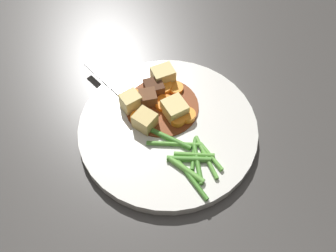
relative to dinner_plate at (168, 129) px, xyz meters
The scene contains 28 objects.
ground_plane 0.01m from the dinner_plate, ahead, with size 3.00×3.00×0.00m, color #423F3D.
dinner_plate is the anchor object (origin of this frame).
stew_sauce 0.04m from the dinner_plate, 11.91° to the right, with size 0.12×0.12×0.00m, color brown.
carrot_slice_0 0.04m from the dinner_plate, 50.10° to the right, with size 0.02×0.02×0.01m, color orange.
carrot_slice_1 0.04m from the dinner_plate, 19.18° to the right, with size 0.03×0.03×0.01m, color orange.
carrot_slice_2 0.08m from the dinner_plate, 19.11° to the right, with size 0.03×0.03×0.01m, color orange.
carrot_slice_3 0.05m from the dinner_plate, 51.17° to the left, with size 0.02×0.02×0.01m, color orange.
carrot_slice_4 0.08m from the dinner_plate, 19.73° to the left, with size 0.03×0.03×0.01m, color orange.
carrot_slice_5 0.08m from the dinner_plate, 36.68° to the right, with size 0.02×0.02×0.01m, color orange.
carrot_slice_6 0.02m from the dinner_plate, 94.66° to the right, with size 0.03×0.03×0.01m, color orange.
carrot_slice_7 0.04m from the dinner_plate, 96.78° to the right, with size 0.03×0.03×0.01m, color orange.
potato_chunk_0 0.07m from the dinner_plate, 32.02° to the left, with size 0.03×0.03×0.03m, color #E5CC7A.
potato_chunk_1 0.03m from the dinner_plate, 51.11° to the right, with size 0.03×0.04×0.03m, color #E5CC7A.
potato_chunk_2 0.09m from the dinner_plate, 21.23° to the right, with size 0.03×0.04×0.03m, color #E5CC7A.
potato_chunk_3 0.04m from the dinner_plate, 62.04° to the left, with size 0.03×0.03×0.03m, color #DBBC6B.
meat_chunk_0 0.07m from the dinner_plate, ahead, with size 0.03×0.03×0.02m, color #4C2B19.
meat_chunk_1 0.06m from the dinner_plate, ahead, with size 0.03×0.03×0.02m, color brown.
green_bean_0 0.03m from the dinner_plate, 160.32° to the left, with size 0.01×0.01×0.07m, color #4C8E33.
green_bean_1 0.07m from the dinner_plate, behind, with size 0.01×0.01×0.07m, color #4C8E33.
green_bean_2 0.07m from the dinner_plate, behind, with size 0.01×0.01×0.05m, color #4C8E33.
green_bean_3 0.09m from the dinner_plate, behind, with size 0.01×0.01×0.06m, color #66AD42.
green_bean_4 0.09m from the dinner_plate, 158.16° to the right, with size 0.01×0.01×0.05m, color #66AD42.
green_bean_5 0.04m from the dinner_plate, 167.96° to the left, with size 0.01×0.01×0.08m, color #599E38.
green_bean_6 0.08m from the dinner_plate, behind, with size 0.01×0.01×0.06m, color #4C8E33.
green_bean_7 0.10m from the dinner_plate, behind, with size 0.01×0.01×0.08m, color #4C8E33.
green_bean_8 0.08m from the dinner_plate, 162.05° to the right, with size 0.01×0.01×0.08m, color #66AD42.
green_bean_9 0.07m from the dinner_plate, behind, with size 0.01×0.01×0.06m, color #599E38.
fork 0.10m from the dinner_plate, 24.54° to the left, with size 0.17×0.07×0.00m.
Camera 1 is at (-0.31, 0.16, 0.53)m, focal length 42.28 mm.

